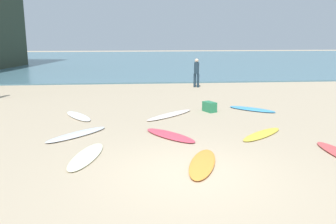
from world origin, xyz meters
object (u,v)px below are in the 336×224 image
Objects in this scene: surfboard_1 at (252,109)px; surfboard_2 at (170,115)px; surfboard_4 at (86,156)px; surfboard_5 at (77,134)px; beach_cooler at (209,107)px; surfboard_7 at (202,163)px; surfboard_0 at (170,135)px; surfboard_3 at (78,116)px; surfboard_6 at (262,134)px; beachgoer_near at (196,71)px.

surfboard_1 reaches higher than surfboard_2.
surfboard_5 reaches higher than surfboard_4.
beach_cooler is (-1.77, -0.12, 0.15)m from surfboard_1.
surfboard_7 reaches higher than surfboard_2.
surfboard_0 is 0.94× the size of surfboard_4.
surfboard_5 is at bearing -22.72° from surfboard_7.
surfboard_1 is 6.81m from surfboard_3.
surfboard_2 is at bearing -0.67° from surfboard_6.
surfboard_1 is 7.82m from surfboard_4.
beach_cooler reaches higher than surfboard_7.
beachgoer_near reaches higher than surfboard_5.
surfboard_0 is 2.81m from surfboard_5.
surfboard_5 is 5.60m from surfboard_6.
surfboard_3 is 9.11m from beachgoer_near.
surfboard_2 is at bearing 80.81° from surfboard_5.
surfboard_4 is at bearing 64.80° from surfboard_6.
surfboard_3 is at bearing 100.78° from surfboard_0.
beach_cooler is at bearing 114.94° from beachgoer_near.
surfboard_0 is 3.85m from beach_cooler.
surfboard_7 is at bearing -114.65° from surfboard_0.
surfboard_0 is at bearing -119.54° from beach_cooler.
surfboard_3 is 0.92× the size of surfboard_7.
surfboard_7 is (3.32, -2.79, -0.00)m from surfboard_5.
surfboard_6 is 3.58m from beach_cooler.
surfboard_2 is 5.07m from surfboard_4.
beachgoer_near reaches higher than surfboard_6.
surfboard_1 is at bearing -55.60° from surfboard_6.
surfboard_0 reaches higher than surfboard_6.
surfboard_5 reaches higher than surfboard_2.
beach_cooler reaches higher than surfboard_6.
surfboard_3 is 5.05m from beach_cooler.
beachgoer_near is at bearing 103.74° from surfboard_5.
surfboard_1 is 6.69m from surfboard_7.
surfboard_2 is (-3.39, -0.70, -0.00)m from surfboard_1.
surfboard_6 is (2.79, -0.12, -0.01)m from surfboard_0.
surfboard_1 is 3.44× the size of beach_cooler.
surfboard_2 is 4.39× the size of beach_cooler.
surfboard_5 is at bearing 91.37° from beachgoer_near.
beachgoer_near is (2.24, 7.21, 0.87)m from surfboard_2.
surfboard_3 is 6.44m from surfboard_7.
surfboard_6 is at bearing -39.17° from surfboard_0.
surfboard_5 is at bearing 83.63° from surfboard_2.
surfboard_2 is at bearing 71.59° from surfboard_4.
surfboard_3 reaches higher than surfboard_6.
surfboard_4 is at bearing 179.19° from surfboard_0.
surfboard_2 is 1.13× the size of surfboard_5.
beachgoer_near reaches higher than surfboard_0.
surfboard_5 is (-2.79, 0.35, 0.00)m from surfboard_0.
beachgoer_near is at bearing -40.32° from surfboard_6.
surfboard_6 is at bearing 176.67° from surfboard_2.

